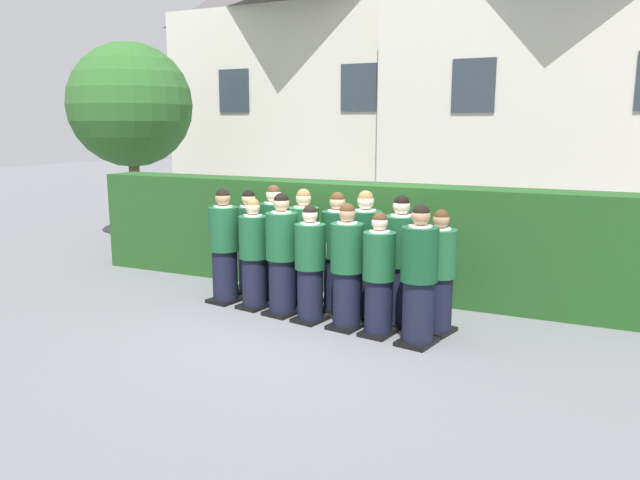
# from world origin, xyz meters

# --- Properties ---
(ground_plane) EXTENTS (60.00, 60.00, 0.00)m
(ground_plane) POSITION_xyz_m (0.00, 0.00, 0.00)
(ground_plane) COLOR slate
(student_front_row_0) EXTENTS (0.46, 0.54, 1.68)m
(student_front_row_0) POSITION_xyz_m (-1.54, 0.27, 0.80)
(student_front_row_0) COLOR black
(student_front_row_0) RESTS_ON ground
(student_front_row_1) EXTENTS (0.44, 0.51, 1.58)m
(student_front_row_1) POSITION_xyz_m (-1.00, 0.19, 0.75)
(student_front_row_1) COLOR black
(student_front_row_1) RESTS_ON ground
(student_front_row_2) EXTENTS (0.47, 0.56, 1.68)m
(student_front_row_2) POSITION_xyz_m (-0.49, 0.09, 0.80)
(student_front_row_2) COLOR black
(student_front_row_2) RESTS_ON ground
(student_front_row_3) EXTENTS (0.44, 0.53, 1.56)m
(student_front_row_3) POSITION_xyz_m (-0.01, -0.02, 0.74)
(student_front_row_3) COLOR black
(student_front_row_3) RESTS_ON ground
(student_front_row_4) EXTENTS (0.45, 0.54, 1.62)m
(student_front_row_4) POSITION_xyz_m (0.54, -0.07, 0.77)
(student_front_row_4) COLOR black
(student_front_row_4) RESTS_ON ground
(student_front_row_5) EXTENTS (0.42, 0.49, 1.55)m
(student_front_row_5) POSITION_xyz_m (1.00, -0.15, 0.74)
(student_front_row_5) COLOR black
(student_front_row_5) RESTS_ON ground
(student_front_row_6) EXTENTS (0.47, 0.56, 1.69)m
(student_front_row_6) POSITION_xyz_m (1.54, -0.26, 0.80)
(student_front_row_6) COLOR black
(student_front_row_6) RESTS_ON ground
(student_rear_row_0) EXTENTS (0.46, 0.55, 1.61)m
(student_rear_row_0) POSITION_xyz_m (-1.46, 0.83, 0.77)
(student_rear_row_0) COLOR black
(student_rear_row_0) RESTS_ON ground
(student_rear_row_1) EXTENTS (0.45, 0.53, 1.72)m
(student_rear_row_1) POSITION_xyz_m (-0.95, 0.71, 0.82)
(student_rear_row_1) COLOR black
(student_rear_row_1) RESTS_ON ground
(student_rear_row_2) EXTENTS (0.48, 0.55, 1.69)m
(student_rear_row_2) POSITION_xyz_m (-0.44, 0.67, 0.81)
(student_rear_row_2) COLOR black
(student_rear_row_2) RESTS_ON ground
(student_rear_row_3) EXTENTS (0.48, 0.55, 1.68)m
(student_rear_row_3) POSITION_xyz_m (0.13, 0.57, 0.80)
(student_rear_row_3) COLOR black
(student_rear_row_3) RESTS_ON ground
(student_rear_row_4) EXTENTS (0.51, 0.58, 1.73)m
(student_rear_row_4) POSITION_xyz_m (0.57, 0.49, 0.82)
(student_rear_row_4) COLOR black
(student_rear_row_4) RESTS_ON ground
(student_rear_row_5) EXTENTS (0.48, 0.55, 1.70)m
(student_rear_row_5) POSITION_xyz_m (1.10, 0.38, 0.81)
(student_rear_row_5) COLOR black
(student_rear_row_5) RESTS_ON ground
(student_rear_row_6) EXTENTS (0.46, 0.52, 1.57)m
(student_rear_row_6) POSITION_xyz_m (1.65, 0.25, 0.75)
(student_rear_row_6) COLOR black
(student_rear_row_6) RESTS_ON ground
(hedge) EXTENTS (9.54, 0.70, 1.70)m
(hedge) POSITION_xyz_m (0.00, 1.68, 0.85)
(hedge) COLOR #214C1E
(hedge) RESTS_ON ground
(school_building_main) EXTENTS (8.18, 3.73, 7.77)m
(school_building_main) POSITION_xyz_m (2.51, 7.94, 3.99)
(school_building_main) COLOR beige
(school_building_main) RESTS_ON ground
(school_building_annex) EXTENTS (8.21, 4.63, 7.88)m
(school_building_annex) POSITION_xyz_m (-3.79, 8.98, 4.04)
(school_building_annex) COLOR beige
(school_building_annex) RESTS_ON ground
(oak_tree_left) EXTENTS (2.75, 2.75, 4.39)m
(oak_tree_left) POSITION_xyz_m (-6.36, 3.81, 3.00)
(oak_tree_left) COLOR brown
(oak_tree_left) RESTS_ON ground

